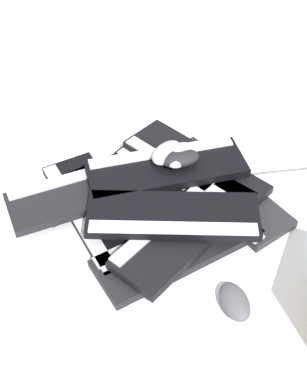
% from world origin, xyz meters
% --- Properties ---
extents(ground_plane, '(3.20, 3.20, 0.00)m').
position_xyz_m(ground_plane, '(0.00, 0.00, 0.00)').
color(ground_plane, white).
extents(keyboard_0, '(0.42, 0.42, 0.03)m').
position_xyz_m(keyboard_0, '(0.19, 0.11, 0.01)').
color(keyboard_0, '#232326').
rests_on(keyboard_0, ground).
extents(keyboard_1, '(0.45, 0.35, 0.03)m').
position_xyz_m(keyboard_1, '(0.09, 0.16, 0.01)').
color(keyboard_1, black).
rests_on(keyboard_1, ground).
extents(keyboard_2, '(0.43, 0.40, 0.03)m').
position_xyz_m(keyboard_2, '(-0.13, 0.11, 0.01)').
color(keyboard_2, black).
rests_on(keyboard_2, ground).
extents(keyboard_3, '(0.38, 0.44, 0.03)m').
position_xyz_m(keyboard_3, '(-0.15, -0.02, 0.01)').
color(keyboard_3, black).
rests_on(keyboard_3, ground).
extents(keyboard_4, '(0.44, 0.40, 0.03)m').
position_xyz_m(keyboard_4, '(0.09, -0.12, 0.01)').
color(keyboard_4, black).
rests_on(keyboard_4, ground).
extents(keyboard_5, '(0.36, 0.45, 0.03)m').
position_xyz_m(keyboard_5, '(0.11, -0.08, 0.04)').
color(keyboard_5, black).
rests_on(keyboard_5, keyboard_4).
extents(keyboard_6, '(0.45, 0.37, 0.03)m').
position_xyz_m(keyboard_6, '(0.11, 0.16, 0.04)').
color(keyboard_6, black).
rests_on(keyboard_6, keyboard_1).
extents(keyboard_7, '(0.46, 0.20, 0.03)m').
position_xyz_m(keyboard_7, '(0.07, -0.07, 0.07)').
color(keyboard_7, black).
rests_on(keyboard_7, keyboard_5).
extents(keyboard_8, '(0.46, 0.31, 0.03)m').
position_xyz_m(keyboard_8, '(0.03, 0.11, 0.07)').
color(keyboard_8, black).
rests_on(keyboard_8, keyboard_6).
extents(keyboard_9, '(0.45, 0.36, 0.03)m').
position_xyz_m(keyboard_9, '(-0.17, 0.02, 0.04)').
color(keyboard_9, black).
rests_on(keyboard_9, keyboard_3).
extents(mouse_0, '(0.10, 0.13, 0.04)m').
position_xyz_m(mouse_0, '(0.06, 0.13, 0.11)').
color(mouse_0, silver).
rests_on(mouse_0, keyboard_8).
extents(mouse_1, '(0.11, 0.13, 0.04)m').
position_xyz_m(mouse_1, '(0.03, 0.13, 0.11)').
color(mouse_1, '#B7B7BC').
rests_on(mouse_1, keyboard_8).
extents(mouse_2, '(0.11, 0.13, 0.04)m').
position_xyz_m(mouse_2, '(0.24, -0.26, 0.02)').
color(mouse_2, '#4C4C51').
rests_on(mouse_2, ground).
extents(mouse_3, '(0.13, 0.10, 0.04)m').
position_xyz_m(mouse_3, '(0.07, 0.12, 0.11)').
color(mouse_3, black).
rests_on(mouse_3, keyboard_8).
extents(cable_0, '(0.57, 0.23, 0.01)m').
position_xyz_m(cable_0, '(0.27, 0.26, 0.00)').
color(cable_0, '#59595B').
rests_on(cable_0, ground).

